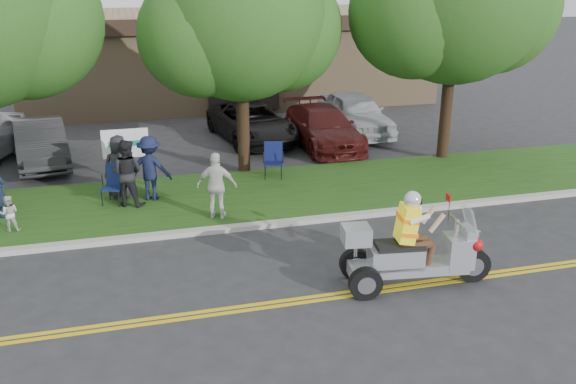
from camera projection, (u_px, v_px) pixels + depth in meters
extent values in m
plane|color=#28282B|center=(290.00, 289.00, 11.82)|extent=(120.00, 120.00, 0.00)
cube|color=gold|center=(298.00, 303.00, 11.29)|extent=(60.00, 0.10, 0.01)
cube|color=gold|center=(296.00, 299.00, 11.44)|extent=(60.00, 0.10, 0.01)
cube|color=#A8A89E|center=(257.00, 226.00, 14.57)|extent=(60.00, 0.25, 0.12)
cube|color=#194412|center=(240.00, 195.00, 16.52)|extent=(60.00, 4.00, 0.10)
cube|color=#9E7F5B|center=(227.00, 55.00, 28.85)|extent=(18.00, 8.00, 4.00)
cube|color=black|center=(242.00, 25.00, 24.59)|extent=(18.00, 0.30, 0.60)
sphere|color=#234F16|center=(23.00, 20.00, 15.62)|extent=(4.05, 4.05, 4.05)
cylinder|color=#332114|center=(243.00, 105.00, 17.75)|extent=(0.36, 0.36, 4.20)
sphere|color=#234F16|center=(240.00, 14.00, 16.87)|extent=(4.80, 4.80, 4.80)
sphere|color=#234F16|center=(280.00, 29.00, 17.59)|extent=(3.60, 3.60, 3.60)
sphere|color=#234F16|center=(199.00, 36.00, 16.58)|extent=(3.36, 3.36, 3.36)
cylinder|color=#332114|center=(448.00, 86.00, 19.04)|extent=(0.36, 0.36, 4.76)
sphere|color=#234F16|center=(491.00, 6.00, 18.83)|extent=(4.20, 4.20, 4.20)
sphere|color=#234F16|center=(415.00, 11.00, 17.73)|extent=(3.92, 3.92, 3.92)
cylinder|color=silver|center=(109.00, 173.00, 16.80)|extent=(0.06, 0.06, 1.10)
cylinder|color=silver|center=(146.00, 170.00, 17.04)|extent=(0.06, 0.06, 1.10)
cube|color=white|center=(125.00, 143.00, 16.65)|extent=(1.25, 0.06, 0.80)
cylinder|color=black|center=(473.00, 265.00, 12.00)|extent=(0.70, 0.25, 0.68)
cylinder|color=black|center=(366.00, 284.00, 11.35)|extent=(0.65, 0.25, 0.64)
cylinder|color=black|center=(355.00, 264.00, 12.11)|extent=(0.65, 0.25, 0.64)
cube|color=#B6B7C0|center=(412.00, 267.00, 11.83)|extent=(2.21, 0.80, 0.20)
cube|color=#B6B7C0|center=(396.00, 257.00, 11.71)|extent=(1.08, 0.65, 0.40)
cube|color=black|center=(399.00, 246.00, 11.63)|extent=(0.96, 0.59, 0.11)
cube|color=#B6B7C0|center=(458.00, 251.00, 11.84)|extent=(0.58, 0.61, 0.63)
cube|color=silver|center=(469.00, 219.00, 11.63)|extent=(0.29, 0.55, 0.56)
cube|color=#B6B7C0|center=(356.00, 235.00, 11.43)|extent=(0.57, 0.54, 0.34)
sphere|color=#B20C0F|center=(476.00, 244.00, 11.65)|extent=(0.25, 0.25, 0.25)
cube|color=yellow|center=(407.00, 223.00, 11.49)|extent=(0.45, 0.50, 0.74)
sphere|color=silver|center=(412.00, 199.00, 11.33)|extent=(0.33, 0.33, 0.33)
cylinder|color=black|center=(102.00, 198.00, 15.58)|extent=(0.03, 0.03, 0.43)
cylinder|color=black|center=(119.00, 199.00, 15.50)|extent=(0.03, 0.03, 0.43)
cylinder|color=black|center=(110.00, 192.00, 15.98)|extent=(0.03, 0.03, 0.43)
cylinder|color=black|center=(126.00, 194.00, 15.90)|extent=(0.03, 0.03, 0.43)
cube|color=#101C4E|center=(113.00, 188.00, 15.66)|extent=(0.69, 0.67, 0.04)
cube|color=#101C4E|center=(116.00, 174.00, 15.78)|extent=(0.55, 0.37, 0.58)
cylinder|color=black|center=(265.00, 173.00, 17.52)|extent=(0.03, 0.03, 0.43)
cylinder|color=black|center=(281.00, 173.00, 17.52)|extent=(0.03, 0.03, 0.43)
cylinder|color=black|center=(266.00, 168.00, 17.92)|extent=(0.03, 0.03, 0.43)
cylinder|color=black|center=(281.00, 168.00, 17.93)|extent=(0.03, 0.03, 0.43)
cube|color=#0E1543|center=(273.00, 163.00, 17.65)|extent=(0.64, 0.61, 0.04)
cube|color=#0E1543|center=(273.00, 151.00, 17.76)|extent=(0.56, 0.29, 0.58)
imported|color=black|center=(127.00, 173.00, 15.44)|extent=(1.04, 0.95, 1.73)
imported|color=silver|center=(217.00, 186.00, 14.67)|extent=(1.04, 0.68, 1.64)
imported|color=#141A38|center=(150.00, 168.00, 15.85)|extent=(1.26, 1.01, 1.71)
imported|color=black|center=(120.00, 167.00, 15.96)|extent=(0.83, 0.54, 1.70)
imported|color=beige|center=(9.00, 213.00, 14.03)|extent=(0.43, 0.33, 0.86)
imported|color=#28282A|center=(41.00, 143.00, 19.14)|extent=(2.12, 4.39, 1.39)
imported|color=black|center=(252.00, 122.00, 21.84)|extent=(2.89, 5.02, 1.32)
imported|color=#41100F|center=(323.00, 127.00, 21.08)|extent=(1.99, 4.70, 1.35)
imported|color=#B4B7BC|center=(355.00, 113.00, 22.76)|extent=(1.93, 4.58, 1.55)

